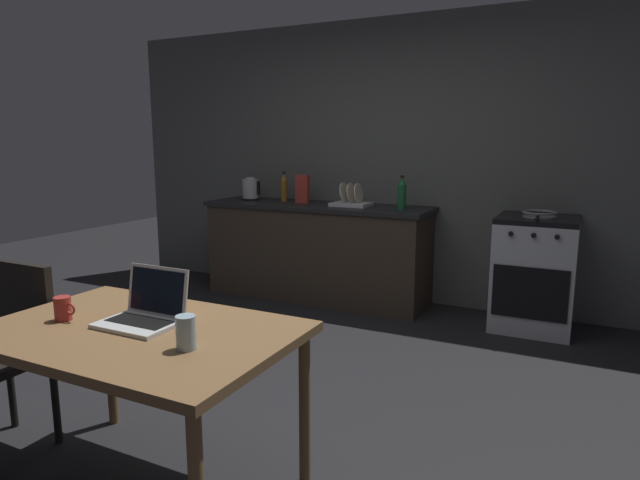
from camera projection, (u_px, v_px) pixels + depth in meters
name	position (u px, v px, depth m)	size (l,w,h in m)	color
ground_plane	(261.00, 396.00, 3.23)	(12.00, 12.00, 0.00)	black
back_wall	(426.00, 163.00, 4.94)	(6.40, 0.10, 2.58)	#565855
kitchen_counter	(317.00, 251.00, 5.19)	(2.16, 0.64, 0.90)	#382D23
stove_oven	(534.00, 273.00, 4.34)	(0.60, 0.62, 0.90)	#B7BABF
dining_table	(138.00, 345.00, 2.24)	(1.28, 0.84, 0.74)	brown
chair	(9.00, 344.00, 2.64)	(0.40, 0.40, 0.90)	black
laptop	(144.00, 313.00, 2.28)	(0.32, 0.26, 0.23)	silver
electric_kettle	(251.00, 189.00, 5.41)	(0.19, 0.17, 0.23)	black
bottle	(402.00, 193.00, 4.67)	(0.08, 0.08, 0.29)	#19592D
frying_pan	(539.00, 214.00, 4.23)	(0.26, 0.43, 0.05)	gray
coffee_mug	(63.00, 309.00, 2.32)	(0.11, 0.07, 0.10)	#9E2D28
drinking_glass	(186.00, 333.00, 2.00)	(0.07, 0.07, 0.13)	#99B7C6
cereal_box	(302.00, 189.00, 5.18)	(0.13, 0.05, 0.26)	#B2382D
dish_rack	(351.00, 201.00, 4.95)	(0.34, 0.26, 0.21)	silver
bottle_b	(284.00, 187.00, 5.33)	(0.07, 0.07, 0.29)	#8C601E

